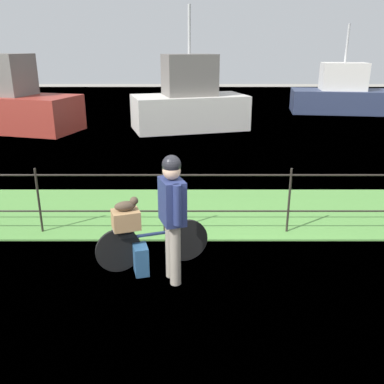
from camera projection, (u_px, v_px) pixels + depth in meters
The scene contains 11 objects.
ground_plane at pixel (237, 299), 5.07m from camera, with size 60.00×60.00×0.00m, color gray.
grass_strip at pixel (221, 212), 7.68m from camera, with size 27.00×2.40×0.03m, color #569342.
harbor_water at pixel (205, 121), 16.95m from camera, with size 30.00×30.00×0.00m, color #60849E.
iron_fence at pixel (226, 196), 6.63m from camera, with size 18.04×0.04×1.10m.
bicycle_main at pixel (151, 244), 5.72m from camera, with size 1.51×0.55×0.62m.
wooden_crate at pixel (125, 220), 5.48m from camera, with size 0.35×0.28×0.25m, color #A87F51.
terrier_dog at pixel (126, 205), 5.42m from camera, with size 0.32×0.22×0.18m.
cyclist_person at pixel (172, 209), 5.14m from camera, with size 0.37×0.52×1.68m.
backpack_on_paving at pixel (140, 260), 5.58m from camera, with size 0.28×0.18×0.40m, color #28517A.
moored_boat_near at pixel (189, 103), 15.05m from camera, with size 4.41×3.02×4.23m.
moored_boat_mid at pixel (340, 95), 18.92m from camera, with size 4.61×2.64×3.79m.
Camera 1 is at (-0.55, -4.35, 2.90)m, focal length 39.02 mm.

